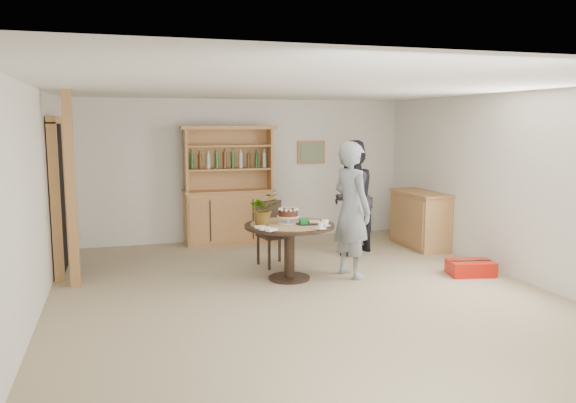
{
  "coord_description": "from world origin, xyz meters",
  "views": [
    {
      "loc": [
        -2.11,
        -6.31,
        2.1
      ],
      "look_at": [
        0.04,
        0.78,
        1.05
      ],
      "focal_mm": 35.0,
      "sensor_mm": 36.0,
      "label": 1
    }
  ],
  "objects_px": {
    "teen_boy": "(351,210)",
    "dining_table": "(289,235)",
    "hutch": "(229,204)",
    "dining_chair": "(272,229)",
    "adult_person": "(351,198)",
    "red_suitcase": "(471,268)",
    "sideboard": "(420,219)"
  },
  "relations": [
    {
      "from": "teen_boy",
      "to": "dining_table",
      "type": "bearing_deg",
      "value": 67.39
    },
    {
      "from": "hutch",
      "to": "dining_chair",
      "type": "bearing_deg",
      "value": -79.28
    },
    {
      "from": "hutch",
      "to": "dining_chair",
      "type": "distance_m",
      "value": 1.73
    },
    {
      "from": "teen_boy",
      "to": "adult_person",
      "type": "distance_m",
      "value": 1.31
    },
    {
      "from": "hutch",
      "to": "red_suitcase",
      "type": "distance_m",
      "value": 4.18
    },
    {
      "from": "hutch",
      "to": "red_suitcase",
      "type": "bearing_deg",
      "value": -47.48
    },
    {
      "from": "dining_chair",
      "to": "dining_table",
      "type": "bearing_deg",
      "value": -101.07
    },
    {
      "from": "dining_table",
      "to": "adult_person",
      "type": "bearing_deg",
      "value": 39.17
    },
    {
      "from": "sideboard",
      "to": "dining_chair",
      "type": "height_order",
      "value": "dining_chair"
    },
    {
      "from": "adult_person",
      "to": "teen_boy",
      "type": "bearing_deg",
      "value": 24.52
    },
    {
      "from": "teen_boy",
      "to": "adult_person",
      "type": "bearing_deg",
      "value": -38.79
    },
    {
      "from": "sideboard",
      "to": "dining_chair",
      "type": "xyz_separation_m",
      "value": [
        -2.72,
        -0.45,
        0.06
      ]
    },
    {
      "from": "teen_boy",
      "to": "red_suitcase",
      "type": "height_order",
      "value": "teen_boy"
    },
    {
      "from": "sideboard",
      "to": "adult_person",
      "type": "height_order",
      "value": "adult_person"
    },
    {
      "from": "sideboard",
      "to": "dining_chair",
      "type": "bearing_deg",
      "value": -170.59
    },
    {
      "from": "hutch",
      "to": "adult_person",
      "type": "relative_size",
      "value": 1.12
    },
    {
      "from": "dining_table",
      "to": "adult_person",
      "type": "distance_m",
      "value": 1.78
    },
    {
      "from": "sideboard",
      "to": "adult_person",
      "type": "bearing_deg",
      "value": -172.77
    },
    {
      "from": "sideboard",
      "to": "red_suitcase",
      "type": "height_order",
      "value": "sideboard"
    },
    {
      "from": "dining_table",
      "to": "red_suitcase",
      "type": "relative_size",
      "value": 1.79
    },
    {
      "from": "dining_table",
      "to": "teen_boy",
      "type": "distance_m",
      "value": 0.91
    },
    {
      "from": "teen_boy",
      "to": "red_suitcase",
      "type": "xyz_separation_m",
      "value": [
        1.61,
        -0.43,
        -0.82
      ]
    },
    {
      "from": "hutch",
      "to": "adult_person",
      "type": "xyz_separation_m",
      "value": [
        1.7,
        -1.41,
        0.22
      ]
    },
    {
      "from": "dining_table",
      "to": "sideboard",
      "type": "bearing_deg",
      "value": 25.32
    },
    {
      "from": "teen_boy",
      "to": "hutch",
      "type": "bearing_deg",
      "value": 8.48
    },
    {
      "from": "sideboard",
      "to": "red_suitcase",
      "type": "bearing_deg",
      "value": -97.54
    },
    {
      "from": "teen_boy",
      "to": "adult_person",
      "type": "height_order",
      "value": "teen_boy"
    },
    {
      "from": "red_suitcase",
      "to": "hutch",
      "type": "bearing_deg",
      "value": 144.35
    },
    {
      "from": "red_suitcase",
      "to": "dining_chair",
      "type": "bearing_deg",
      "value": 163.06
    },
    {
      "from": "dining_table",
      "to": "red_suitcase",
      "type": "height_order",
      "value": "dining_table"
    },
    {
      "from": "hutch",
      "to": "teen_boy",
      "type": "bearing_deg",
      "value": -65.62
    },
    {
      "from": "hutch",
      "to": "teen_boy",
      "type": "relative_size",
      "value": 1.1
    }
  ]
}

